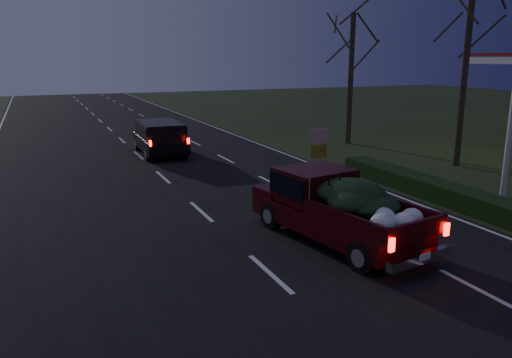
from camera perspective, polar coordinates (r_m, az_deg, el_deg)
name	(u,v)px	position (r m, az deg, el deg)	size (l,w,h in m)	color
ground	(270,274)	(11.29, 1.61, -10.82)	(120.00, 120.00, 0.00)	black
road_asphalt	(270,274)	(11.29, 1.61, -10.77)	(14.00, 120.00, 0.02)	black
hedge_row	(441,192)	(17.87, 20.42, -1.37)	(1.00, 10.00, 0.60)	black
bare_tree_mid	(470,16)	(23.54, 23.29, 16.72)	(3.60, 3.60, 8.50)	black
bare_tree_far	(352,47)	(28.20, 10.92, 14.60)	(3.60, 3.60, 7.00)	black
pickup_truck	(336,204)	(13.07, 9.16, -2.82)	(2.73, 5.36, 2.69)	#38070A
lead_suv	(160,135)	(25.00, -10.94, 5.01)	(2.05, 4.67, 1.33)	black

